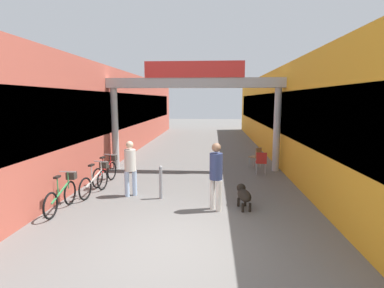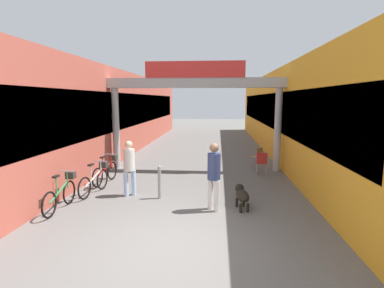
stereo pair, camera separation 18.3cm
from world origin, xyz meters
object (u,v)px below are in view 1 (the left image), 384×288
at_px(pedestrian_companion, 130,165).
at_px(bollard_post_metal, 161,182).
at_px(dog_on_leash, 244,194).
at_px(cafe_chair_red_nearer, 261,161).
at_px(cafe_chair_wood_farther, 256,156).
at_px(bicycle_red_third, 106,171).
at_px(bicycle_green_nearest, 63,194).
at_px(bicycle_silver_second, 96,180).
at_px(pedestrian_with_dog, 216,172).

height_order(pedestrian_companion, bollard_post_metal, pedestrian_companion).
relative_size(dog_on_leash, cafe_chair_red_nearer, 0.96).
bearing_deg(cafe_chair_wood_farther, dog_on_leash, -101.90).
relative_size(dog_on_leash, bicycle_red_third, 0.51).
bearing_deg(bicycle_green_nearest, bicycle_red_third, 84.78).
relative_size(bicycle_silver_second, cafe_chair_red_nearer, 1.89).
relative_size(pedestrian_companion, bollard_post_metal, 1.69).
bearing_deg(cafe_chair_wood_farther, bicycle_green_nearest, -137.45).
xyz_separation_m(bicycle_silver_second, cafe_chair_red_nearer, (5.52, 2.78, 0.10)).
bearing_deg(bicycle_green_nearest, pedestrian_companion, 40.23).
height_order(pedestrian_companion, cafe_chair_wood_farther, pedestrian_companion).
height_order(bicycle_silver_second, cafe_chair_wood_farther, bicycle_silver_second).
xyz_separation_m(bicycle_green_nearest, bicycle_silver_second, (0.34, 1.42, 0.00)).
relative_size(pedestrian_companion, dog_on_leash, 1.97).
distance_m(cafe_chair_red_nearer, cafe_chair_wood_farther, 1.16).
bearing_deg(bicycle_red_third, cafe_chair_red_nearer, 15.69).
bearing_deg(bicycle_green_nearest, cafe_chair_wood_farther, 42.55).
relative_size(pedestrian_with_dog, bicycle_silver_second, 1.07).
height_order(pedestrian_with_dog, bicycle_silver_second, pedestrian_with_dog).
bearing_deg(cafe_chair_red_nearer, dog_on_leash, -105.66).
xyz_separation_m(pedestrian_companion, bicycle_silver_second, (-1.15, 0.16, -0.53)).
height_order(bicycle_silver_second, bollard_post_metal, bollard_post_metal).
relative_size(bicycle_red_third, cafe_chair_red_nearer, 1.89).
bearing_deg(cafe_chair_wood_farther, pedestrian_companion, -136.69).
bearing_deg(cafe_chair_red_nearer, bicycle_green_nearest, -144.33).
relative_size(bicycle_silver_second, bollard_post_metal, 1.68).
height_order(bollard_post_metal, cafe_chair_red_nearer, bollard_post_metal).
xyz_separation_m(dog_on_leash, cafe_chair_red_nearer, (1.06, 3.76, 0.16)).
relative_size(bollard_post_metal, cafe_chair_wood_farther, 1.12).
bearing_deg(pedestrian_companion, bollard_post_metal, -10.96).
relative_size(dog_on_leash, bicycle_green_nearest, 0.51).
height_order(bicycle_green_nearest, cafe_chair_wood_farther, bicycle_green_nearest).
xyz_separation_m(bollard_post_metal, cafe_chair_red_nearer, (3.42, 3.13, 0.03)).
bearing_deg(pedestrian_with_dog, cafe_chair_red_nearer, 65.43).
height_order(bicycle_red_third, bollard_post_metal, bollard_post_metal).
relative_size(pedestrian_companion, bicycle_silver_second, 1.01).
distance_m(bicycle_silver_second, cafe_chair_red_nearer, 6.18).
distance_m(bicycle_silver_second, bicycle_red_third, 1.21).
distance_m(pedestrian_with_dog, cafe_chair_red_nearer, 4.37).
height_order(pedestrian_with_dog, cafe_chair_wood_farther, pedestrian_with_dog).
height_order(pedestrian_companion, bicycle_red_third, pedestrian_companion).
relative_size(bicycle_green_nearest, cafe_chair_wood_farther, 1.90).
xyz_separation_m(dog_on_leash, bicycle_red_third, (-4.57, 2.19, 0.05)).
bearing_deg(pedestrian_companion, cafe_chair_red_nearer, 33.98).
relative_size(pedestrian_with_dog, cafe_chair_wood_farther, 2.03).
bearing_deg(bicycle_red_third, dog_on_leash, -25.58).
relative_size(bicycle_green_nearest, cafe_chair_red_nearer, 1.90).
bearing_deg(bicycle_silver_second, cafe_chair_red_nearer, 26.77).
bearing_deg(bicycle_green_nearest, bicycle_silver_second, 76.44).
bearing_deg(bollard_post_metal, cafe_chair_wood_farther, 51.61).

